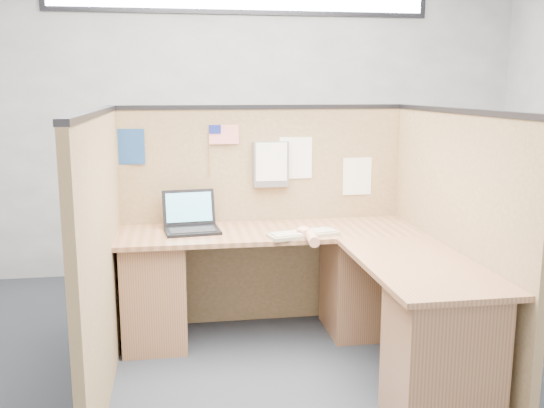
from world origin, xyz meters
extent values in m
plane|color=#20242E|center=(0.00, 0.00, 0.00)|extent=(5.00, 5.00, 0.00)
plane|color=gray|center=(0.00, 2.25, 1.40)|extent=(5.00, 0.00, 5.00)
plane|color=gray|center=(0.00, -2.25, 1.40)|extent=(5.00, 0.00, 5.00)
cube|color=brown|center=(0.00, 1.00, 0.75)|extent=(2.05, 0.05, 1.50)
cube|color=#232328|center=(0.00, 1.00, 1.51)|extent=(2.05, 0.06, 0.03)
cube|color=brown|center=(-1.00, 0.10, 0.75)|extent=(0.05, 1.80, 1.50)
cube|color=#232328|center=(-1.00, 0.10, 1.51)|extent=(0.06, 1.80, 0.03)
cube|color=brown|center=(1.00, 0.10, 0.75)|extent=(0.05, 1.80, 1.50)
cube|color=#232328|center=(1.00, 0.10, 1.51)|extent=(0.06, 1.80, 0.03)
cube|color=brown|center=(0.00, 0.68, 0.71)|extent=(1.95, 0.60, 0.03)
cube|color=brown|center=(0.68, -0.20, 0.71)|extent=(0.60, 1.15, 0.03)
cube|color=brown|center=(-0.75, 0.68, 0.35)|extent=(0.40, 0.50, 0.70)
cube|color=brown|center=(0.60, 0.68, 0.35)|extent=(0.40, 0.50, 0.70)
cube|color=brown|center=(0.68, -0.52, 0.35)|extent=(0.50, 0.40, 0.70)
cube|color=black|center=(-0.50, 0.69, 0.74)|extent=(0.37, 0.29, 0.02)
cube|color=black|center=(-0.50, 0.85, 0.86)|extent=(0.35, 0.11, 0.23)
cube|color=teal|center=(-0.50, 0.84, 0.86)|extent=(0.30, 0.08, 0.19)
cube|color=#9F957B|center=(0.19, 0.48, 0.74)|extent=(0.47, 0.26, 0.02)
cube|color=silver|center=(0.19, 0.48, 0.76)|extent=(0.42, 0.22, 0.01)
ellipsoid|color=silver|center=(0.19, 0.48, 0.75)|extent=(0.11, 0.09, 0.04)
ellipsoid|color=tan|center=(0.19, 0.47, 0.77)|extent=(0.08, 0.10, 0.04)
cylinder|color=tan|center=(0.19, 0.43, 0.76)|extent=(0.06, 0.04, 0.06)
cylinder|color=tan|center=(0.20, 0.30, 0.76)|extent=(0.09, 0.24, 0.07)
cube|color=navy|center=(-0.88, 0.97, 1.26)|extent=(0.18, 0.02, 0.24)
cylinder|color=olive|center=(-0.37, 0.96, 1.23)|extent=(0.01, 0.01, 0.35)
cube|color=red|center=(-0.27, 0.96, 1.33)|extent=(0.20, 0.00, 0.13)
cube|color=navy|center=(-0.33, 0.95, 1.37)|extent=(0.08, 0.00, 0.06)
cube|color=slate|center=(0.05, 0.94, 1.13)|extent=(0.24, 0.05, 0.31)
cube|color=white|center=(0.05, 0.92, 1.15)|extent=(0.21, 0.01, 0.26)
cube|color=white|center=(0.23, 0.97, 1.17)|extent=(0.23, 0.01, 0.29)
cube|color=white|center=(0.67, 0.97, 1.03)|extent=(0.21, 0.01, 0.26)
camera|label=1|loc=(-0.59, -3.13, 1.64)|focal=40.00mm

